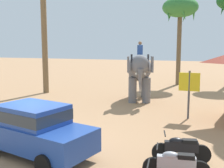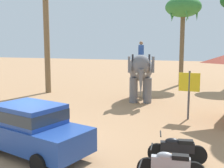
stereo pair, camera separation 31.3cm
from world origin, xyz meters
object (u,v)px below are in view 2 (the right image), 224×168
at_px(elephant_with_mahout, 141,71).
at_px(motorcycle_mid_row, 170,165).
at_px(motorcycle_fourth_in_row, 177,149).
at_px(palm_tree_far_back, 183,10).
at_px(car_sedan_foreground, 31,127).
at_px(signboard_yellow, 189,85).

height_order(elephant_with_mahout, motorcycle_mid_row, elephant_with_mahout).
relative_size(motorcycle_fourth_in_row, palm_tree_far_back, 0.22).
bearing_deg(palm_tree_far_back, elephant_with_mahout, -99.17).
relative_size(car_sedan_foreground, motorcycle_fourth_in_row, 2.46).
bearing_deg(car_sedan_foreground, motorcycle_fourth_in_row, 13.19).
bearing_deg(elephant_with_mahout, palm_tree_far_back, 80.83).
height_order(palm_tree_far_back, signboard_yellow, palm_tree_far_back).
height_order(car_sedan_foreground, elephant_with_mahout, elephant_with_mahout).
height_order(motorcycle_fourth_in_row, signboard_yellow, signboard_yellow).
xyz_separation_m(elephant_with_mahout, motorcycle_fourth_in_row, (3.78, -9.05, -1.53)).
bearing_deg(palm_tree_far_back, motorcycle_mid_row, -82.80).
relative_size(motorcycle_mid_row, palm_tree_far_back, 0.23).
distance_m(motorcycle_fourth_in_row, palm_tree_far_back, 18.98).
bearing_deg(motorcycle_mid_row, motorcycle_fourth_in_row, 90.54).
bearing_deg(elephant_with_mahout, motorcycle_mid_row, -69.74).
bearing_deg(motorcycle_fourth_in_row, palm_tree_far_back, 97.65).
height_order(elephant_with_mahout, motorcycle_fourth_in_row, elephant_with_mahout).
bearing_deg(palm_tree_far_back, car_sedan_foreground, -96.73).
height_order(motorcycle_mid_row, palm_tree_far_back, palm_tree_far_back).
bearing_deg(motorcycle_mid_row, palm_tree_far_back, 97.20).
height_order(car_sedan_foreground, signboard_yellow, signboard_yellow).
xyz_separation_m(palm_tree_far_back, signboard_yellow, (2.09, -12.25, -5.15)).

